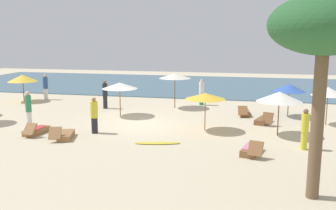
% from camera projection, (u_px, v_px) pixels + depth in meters
% --- Properties ---
extents(ground_plane, '(60.00, 60.00, 0.00)m').
position_uv_depth(ground_plane, '(142.00, 125.00, 20.97)').
color(ground_plane, beige).
extents(ocean_water, '(48.00, 16.00, 0.06)m').
position_uv_depth(ocean_water, '(191.00, 85.00, 37.29)').
color(ocean_water, '#3D6075').
rests_on(ocean_water, ground_plane).
extents(umbrella_0, '(2.15, 2.15, 2.05)m').
position_uv_depth(umbrella_0, '(120.00, 86.00, 23.05)').
color(umbrella_0, olive).
rests_on(umbrella_0, ground_plane).
extents(umbrella_1, '(1.80, 1.80, 2.10)m').
position_uv_depth(umbrella_1, '(328.00, 91.00, 20.70)').
color(umbrella_1, brown).
rests_on(umbrella_1, ground_plane).
extents(umbrella_3, '(2.15, 2.15, 1.98)m').
position_uv_depth(umbrella_3, '(23.00, 78.00, 28.11)').
color(umbrella_3, brown).
rests_on(umbrella_3, ground_plane).
extents(umbrella_4, '(1.97, 1.97, 2.00)m').
position_uv_depth(umbrella_4, '(289.00, 88.00, 22.79)').
color(umbrella_4, olive).
rests_on(umbrella_4, ground_plane).
extents(umbrella_5, '(2.06, 2.06, 1.97)m').
position_uv_depth(umbrella_5, '(205.00, 96.00, 19.47)').
color(umbrella_5, olive).
rests_on(umbrella_5, ground_plane).
extents(umbrella_7, '(2.13, 2.13, 2.35)m').
position_uv_depth(umbrella_7, '(175.00, 76.00, 25.54)').
color(umbrella_7, brown).
rests_on(umbrella_7, ground_plane).
extents(umbrella_8, '(2.22, 2.22, 2.18)m').
position_uv_depth(umbrella_8, '(279.00, 97.00, 18.50)').
color(umbrella_8, brown).
rests_on(umbrella_8, ground_plane).
extents(lounger_0, '(0.96, 1.76, 0.71)m').
position_uv_depth(lounger_0, '(252.00, 150.00, 15.89)').
color(lounger_0, brown).
rests_on(lounger_0, ground_plane).
extents(lounger_1, '(1.04, 1.79, 0.68)m').
position_uv_depth(lounger_1, '(65.00, 135.00, 18.23)').
color(lounger_1, olive).
rests_on(lounger_1, ground_plane).
extents(lounger_2, '(0.78, 1.76, 0.67)m').
position_uv_depth(lounger_2, '(244.00, 113.00, 23.50)').
color(lounger_2, brown).
rests_on(lounger_2, ground_plane).
extents(lounger_3, '(0.76, 1.74, 0.69)m').
position_uv_depth(lounger_3, '(36.00, 131.00, 19.06)').
color(lounger_3, olive).
rests_on(lounger_3, ground_plane).
extents(lounger_4, '(1.06, 1.74, 0.74)m').
position_uv_depth(lounger_4, '(263.00, 120.00, 21.35)').
color(lounger_4, brown).
rests_on(lounger_4, ground_plane).
extents(person_0, '(0.40, 0.40, 1.96)m').
position_uv_depth(person_0, '(29.00, 109.00, 20.32)').
color(person_0, white).
rests_on(person_0, ground_plane).
extents(person_1, '(0.38, 0.38, 1.90)m').
position_uv_depth(person_1, '(105.00, 94.00, 25.53)').
color(person_1, '#26262D').
rests_on(person_1, ground_plane).
extents(person_2, '(0.39, 0.39, 1.94)m').
position_uv_depth(person_2, '(46.00, 87.00, 29.02)').
color(person_2, white).
rests_on(person_2, ground_plane).
extents(person_3, '(0.49, 0.49, 1.83)m').
position_uv_depth(person_3, '(202.00, 92.00, 26.77)').
color(person_3, '#338C59').
rests_on(person_3, ground_plane).
extents(person_4, '(0.47, 0.47, 1.80)m').
position_uv_depth(person_4, '(305.00, 129.00, 16.40)').
color(person_4, yellow).
rests_on(person_4, ground_plane).
extents(person_5, '(0.46, 0.46, 1.84)m').
position_uv_depth(person_5, '(94.00, 115.00, 19.12)').
color(person_5, '#26262D').
rests_on(person_5, ground_plane).
extents(palm_0, '(3.18, 3.18, 6.07)m').
position_uv_depth(palm_0, '(324.00, 28.00, 10.77)').
color(palm_0, brown).
rests_on(palm_0, ground_plane).
extents(surfboard, '(2.14, 0.87, 0.07)m').
position_uv_depth(surfboard, '(158.00, 143.00, 17.41)').
color(surfboard, gold).
rests_on(surfboard, ground_plane).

